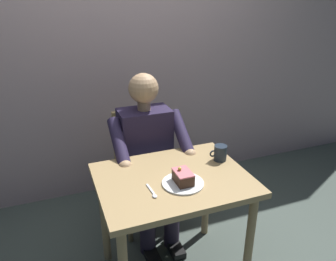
{
  "coord_description": "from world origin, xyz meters",
  "views": [
    {
      "loc": [
        0.6,
        1.5,
        1.71
      ],
      "look_at": [
        -0.01,
        -0.1,
        0.98
      ],
      "focal_mm": 34.88,
      "sensor_mm": 36.0,
      "label": 1
    }
  ],
  "objects_px": {
    "chair": "(142,163)",
    "seated_person": "(149,157)",
    "cake_slice": "(183,177)",
    "coffee_cup": "(220,153)",
    "dessert_spoon": "(153,193)",
    "dining_table": "(173,193)"
  },
  "relations": [
    {
      "from": "dining_table",
      "to": "seated_person",
      "type": "bearing_deg",
      "value": -90.0
    },
    {
      "from": "coffee_cup",
      "to": "dessert_spoon",
      "type": "height_order",
      "value": "coffee_cup"
    },
    {
      "from": "chair",
      "to": "dessert_spoon",
      "type": "relative_size",
      "value": 6.22
    },
    {
      "from": "seated_person",
      "to": "dessert_spoon",
      "type": "relative_size",
      "value": 8.47
    },
    {
      "from": "cake_slice",
      "to": "dining_table",
      "type": "bearing_deg",
      "value": -74.2
    },
    {
      "from": "chair",
      "to": "dessert_spoon",
      "type": "distance_m",
      "value": 0.81
    },
    {
      "from": "seated_person",
      "to": "coffee_cup",
      "type": "xyz_separation_m",
      "value": [
        -0.35,
        0.38,
        0.15
      ]
    },
    {
      "from": "chair",
      "to": "cake_slice",
      "type": "xyz_separation_m",
      "value": [
        -0.02,
        0.73,
        0.29
      ]
    },
    {
      "from": "seated_person",
      "to": "cake_slice",
      "type": "xyz_separation_m",
      "value": [
        -0.02,
        0.55,
        0.14
      ]
    },
    {
      "from": "dining_table",
      "to": "coffee_cup",
      "type": "xyz_separation_m",
      "value": [
        -0.35,
        -0.09,
        0.16
      ]
    },
    {
      "from": "coffee_cup",
      "to": "dessert_spoon",
      "type": "xyz_separation_m",
      "value": [
        0.51,
        0.2,
        -0.05
      ]
    },
    {
      "from": "cake_slice",
      "to": "seated_person",
      "type": "bearing_deg",
      "value": -87.46
    },
    {
      "from": "chair",
      "to": "seated_person",
      "type": "height_order",
      "value": "seated_person"
    },
    {
      "from": "cake_slice",
      "to": "chair",
      "type": "bearing_deg",
      "value": -88.07
    },
    {
      "from": "seated_person",
      "to": "coffee_cup",
      "type": "height_order",
      "value": "seated_person"
    },
    {
      "from": "dining_table",
      "to": "cake_slice",
      "type": "relative_size",
      "value": 6.83
    },
    {
      "from": "dessert_spoon",
      "to": "dining_table",
      "type": "bearing_deg",
      "value": -144.31
    },
    {
      "from": "seated_person",
      "to": "cake_slice",
      "type": "relative_size",
      "value": 9.56
    },
    {
      "from": "cake_slice",
      "to": "coffee_cup",
      "type": "bearing_deg",
      "value": -152.09
    },
    {
      "from": "seated_person",
      "to": "dining_table",
      "type": "bearing_deg",
      "value": 90.0
    },
    {
      "from": "chair",
      "to": "dessert_spoon",
      "type": "xyz_separation_m",
      "value": [
        0.16,
        0.76,
        0.24
      ]
    },
    {
      "from": "dining_table",
      "to": "coffee_cup",
      "type": "height_order",
      "value": "coffee_cup"
    }
  ]
}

